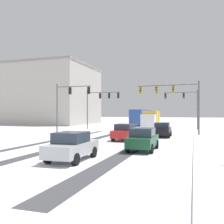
{
  "coord_description": "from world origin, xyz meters",
  "views": [
    {
      "loc": [
        8.28,
        -7.29,
        2.7
      ],
      "look_at": [
        0.0,
        18.44,
        2.8
      ],
      "focal_mm": 40.88,
      "sensor_mm": 36.0,
      "label": 1
    }
  ],
  "objects": [
    {
      "name": "traffic_signal_near_left",
      "position": [
        -7.21,
        22.34,
        4.59
      ],
      "size": [
        4.85,
        0.4,
        6.5
      ],
      "color": "#56565B",
      "rests_on": "ground"
    },
    {
      "name": "wheel_track_right_lane",
      "position": [
        3.93,
        13.17,
        0.0
      ],
      "size": [
        1.18,
        28.97,
        0.01
      ],
      "primitive_type": "cube",
      "color": "#424247",
      "rests_on": "ground"
    },
    {
      "name": "car_black_lead",
      "position": [
        4.91,
        21.73,
        0.82
      ],
      "size": [
        1.88,
        4.13,
        1.62
      ],
      "color": "black",
      "rests_on": "ground"
    },
    {
      "name": "office_building_far_left_block",
      "position": [
        -27.25,
        47.76,
        7.11
      ],
      "size": [
        23.97,
        18.51,
        14.21
      ],
      "color": "#B2ADA3",
      "rests_on": "ground"
    },
    {
      "name": "traffic_signal_far_left",
      "position": [
        -6.59,
        32.5,
        4.78
      ],
      "size": [
        5.72,
        0.69,
        6.5
      ],
      "color": "#56565B",
      "rests_on": "ground"
    },
    {
      "name": "car_silver_fourth",
      "position": [
        1.67,
        5.81,
        0.82
      ],
      "size": [
        1.88,
        4.12,
        1.62
      ],
      "color": "#B7BABF",
      "rests_on": "ground"
    },
    {
      "name": "traffic_signal_far_right",
      "position": [
        6.98,
        36.32,
        4.62
      ],
      "size": [
        5.48,
        0.39,
        6.5
      ],
      "color": "#56565B",
      "rests_on": "ground"
    },
    {
      "name": "car_red_second",
      "position": [
        1.77,
        17.09,
        0.82
      ],
      "size": [
        1.95,
        4.16,
        1.62
      ],
      "color": "red",
      "rests_on": "ground"
    },
    {
      "name": "bus_oncoming",
      "position": [
        -2.61,
        47.33,
        1.99
      ],
      "size": [
        2.94,
        11.08,
        3.38
      ],
      "color": "#284793",
      "rests_on": "ground"
    },
    {
      "name": "wheel_track_left_lane",
      "position": [
        -1.53,
        13.17,
        0.0
      ],
      "size": [
        0.99,
        28.97,
        0.01
      ],
      "primitive_type": "cube",
      "color": "#424247",
      "rests_on": "ground"
    },
    {
      "name": "box_truck_delivery",
      "position": [
        1.56,
        34.39,
        1.63
      ],
      "size": [
        2.43,
        7.45,
        3.02
      ],
      "color": "silver",
      "rests_on": "ground"
    },
    {
      "name": "traffic_signal_near_right",
      "position": [
        5.86,
        24.44,
        4.84
      ],
      "size": [
        7.47,
        0.55,
        6.5
      ],
      "color": "#56565B",
      "rests_on": "ground"
    },
    {
      "name": "wheel_track_center",
      "position": [
        -4.73,
        13.17,
        0.0
      ],
      "size": [
        0.8,
        28.97,
        0.01
      ],
      "primitive_type": "cube",
      "color": "#424247",
      "rests_on": "ground"
    },
    {
      "name": "car_dark_green_third",
      "position": [
        4.79,
        10.84,
        0.82
      ],
      "size": [
        1.84,
        4.1,
        1.62
      ],
      "color": "#194C2D",
      "rests_on": "ground"
    },
    {
      "name": "sidewalk_kerb_right",
      "position": [
        10.25,
        11.85,
        0.06
      ],
      "size": [
        4.0,
        28.97,
        0.12
      ],
      "primitive_type": "cube",
      "color": "white",
      "rests_on": "ground"
    }
  ]
}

